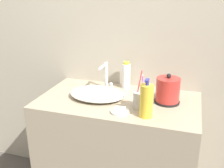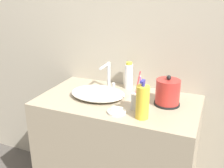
{
  "view_description": "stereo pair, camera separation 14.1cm",
  "coord_description": "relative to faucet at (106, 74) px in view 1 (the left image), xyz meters",
  "views": [
    {
      "loc": [
        0.42,
        -1.18,
        1.51
      ],
      "look_at": [
        -0.04,
        0.28,
        0.94
      ],
      "focal_mm": 42.0,
      "sensor_mm": 36.0,
      "label": 1
    },
    {
      "loc": [
        0.55,
        -1.13,
        1.51
      ],
      "look_at": [
        -0.04,
        0.28,
        0.94
      ],
      "focal_mm": 42.0,
      "sensor_mm": 36.0,
      "label": 2
    }
  ],
  "objects": [
    {
      "name": "sink_basin",
      "position": [
        -0.01,
        -0.16,
        -0.08
      ],
      "size": [
        0.36,
        0.27,
        0.05
      ],
      "color": "silver",
      "rests_on": "vanity_counter"
    },
    {
      "name": "vanity_counter",
      "position": [
        0.13,
        -0.15,
        -0.53
      ],
      "size": [
        1.01,
        0.56,
        0.84
      ],
      "color": "gray",
      "rests_on": "ground_plane"
    },
    {
      "name": "lotion_bottle",
      "position": [
        0.34,
        -0.33,
        -0.01
      ],
      "size": [
        0.07,
        0.07,
        0.22
      ],
      "color": "gold",
      "rests_on": "vanity_counter"
    },
    {
      "name": "faucet",
      "position": [
        0.0,
        0.0,
        0.0
      ],
      "size": [
        0.06,
        0.15,
        0.19
      ],
      "color": "silver",
      "rests_on": "vanity_counter"
    },
    {
      "name": "wall_back",
      "position": [
        0.13,
        0.15,
        0.35
      ],
      "size": [
        6.0,
        0.04,
        2.6
      ],
      "color": "#ADA38E",
      "rests_on": "ground_plane"
    },
    {
      "name": "electric_kettle",
      "position": [
        0.43,
        -0.11,
        -0.03
      ],
      "size": [
        0.16,
        0.16,
        0.19
      ],
      "color": "black",
      "rests_on": "vanity_counter"
    },
    {
      "name": "soap_dish",
      "position": [
        0.19,
        -0.33,
        -0.1
      ],
      "size": [
        0.11,
        0.11,
        0.03
      ],
      "color": "silver",
      "rests_on": "vanity_counter"
    },
    {
      "name": "toothbrush_cup",
      "position": [
        0.28,
        -0.23,
        -0.05
      ],
      "size": [
        0.07,
        0.07,
        0.23
      ],
      "color": "#B7B2A8",
      "rests_on": "vanity_counter"
    },
    {
      "name": "shampoo_bottle",
      "position": [
        0.13,
        0.06,
        -0.02
      ],
      "size": [
        0.06,
        0.06,
        0.19
      ],
      "color": "white",
      "rests_on": "vanity_counter"
    }
  ]
}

